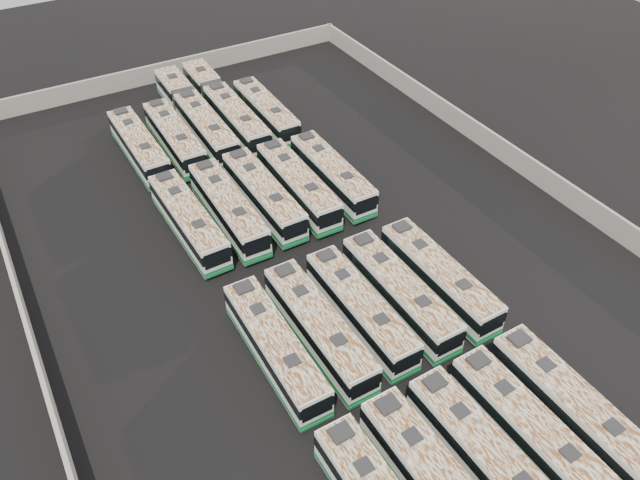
# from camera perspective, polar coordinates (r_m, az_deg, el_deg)

# --- Properties ---
(ground) EXTENTS (140.00, 140.00, 0.00)m
(ground) POSITION_cam_1_polar(r_m,az_deg,el_deg) (51.02, 0.22, -1.31)
(ground) COLOR black
(ground) RESTS_ON ground
(perimeter_wall) EXTENTS (45.20, 73.20, 2.20)m
(perimeter_wall) POSITION_cam_1_polar(r_m,az_deg,el_deg) (50.29, 0.23, -0.38)
(perimeter_wall) COLOR gray
(perimeter_wall) RESTS_ON ground
(bus_front_center) EXTENTS (2.75, 11.69, 3.28)m
(bus_front_center) POSITION_cam_1_polar(r_m,az_deg,el_deg) (38.74, 14.97, -18.69)
(bus_front_center) COLOR silver
(bus_front_center) RESTS_ON ground
(bus_front_right) EXTENTS (2.71, 11.67, 3.27)m
(bus_front_right) POSITION_cam_1_polar(r_m,az_deg,el_deg) (40.37, 18.68, -16.32)
(bus_front_right) COLOR silver
(bus_front_right) RESTS_ON ground
(bus_front_far_right) EXTENTS (2.61, 11.82, 3.32)m
(bus_front_far_right) POSITION_cam_1_polar(r_m,az_deg,el_deg) (42.17, 22.06, -14.07)
(bus_front_far_right) COLOR silver
(bus_front_far_right) RESTS_ON ground
(bus_midfront_far_left) EXTENTS (2.58, 11.57, 3.25)m
(bus_midfront_far_left) POSITION_cam_1_polar(r_m,az_deg,el_deg) (42.25, -4.12, -9.77)
(bus_midfront_far_left) COLOR silver
(bus_midfront_far_left) RESTS_ON ground
(bus_midfront_left) EXTENTS (2.50, 11.73, 3.30)m
(bus_midfront_left) POSITION_cam_1_polar(r_m,az_deg,el_deg) (43.20, -0.11, -8.07)
(bus_midfront_left) COLOR silver
(bus_midfront_left) RESTS_ON ground
(bus_midfront_center) EXTENTS (2.43, 11.42, 3.22)m
(bus_midfront_center) POSITION_cam_1_polar(r_m,az_deg,el_deg) (44.52, 3.70, -6.35)
(bus_midfront_center) COLOR silver
(bus_midfront_center) RESTS_ON ground
(bus_midfront_right) EXTENTS (2.50, 11.74, 3.31)m
(bus_midfront_right) POSITION_cam_1_polar(r_m,az_deg,el_deg) (45.87, 7.27, -4.80)
(bus_midfront_right) COLOR silver
(bus_midfront_right) RESTS_ON ground
(bus_midfront_far_right) EXTENTS (2.58, 11.62, 3.27)m
(bus_midfront_far_right) POSITION_cam_1_polar(r_m,az_deg,el_deg) (47.51, 10.81, -3.36)
(bus_midfront_far_right) COLOR silver
(bus_midfront_far_right) RESTS_ON ground
(bus_midback_far_left) EXTENTS (2.71, 11.83, 3.32)m
(bus_midback_far_left) POSITION_cam_1_polar(r_m,az_deg,el_deg) (52.82, -11.92, 1.77)
(bus_midback_far_left) COLOR silver
(bus_midback_far_left) RESTS_ON ground
(bus_midback_left) EXTENTS (2.69, 11.91, 3.35)m
(bus_midback_left) POSITION_cam_1_polar(r_m,az_deg,el_deg) (53.48, -8.38, 2.87)
(bus_midback_left) COLOR silver
(bus_midback_left) RESTS_ON ground
(bus_midback_center) EXTENTS (2.54, 11.82, 3.33)m
(bus_midback_center) POSITION_cam_1_polar(r_m,az_deg,el_deg) (54.63, -5.19, 4.10)
(bus_midback_center) COLOR silver
(bus_midback_center) RESTS_ON ground
(bus_midback_right) EXTENTS (2.76, 11.92, 3.34)m
(bus_midback_right) POSITION_cam_1_polar(r_m,az_deg,el_deg) (55.64, -2.05, 5.04)
(bus_midback_right) COLOR silver
(bus_midback_right) RESTS_ON ground
(bus_midback_far_right) EXTENTS (2.57, 11.61, 3.26)m
(bus_midback_far_right) POSITION_cam_1_polar(r_m,az_deg,el_deg) (57.05, 1.12, 6.02)
(bus_midback_far_right) COLOR silver
(bus_midback_far_right) RESTS_ON ground
(bus_back_far_left) EXTENTS (2.57, 11.71, 3.29)m
(bus_back_far_left) POSITION_cam_1_polar(r_m,az_deg,el_deg) (63.41, -16.21, 8.22)
(bus_back_far_left) COLOR silver
(bus_back_far_left) RESTS_ON ground
(bus_back_left) EXTENTS (2.65, 11.75, 3.30)m
(bus_back_left) POSITION_cam_1_polar(r_m,az_deg,el_deg) (63.94, -13.15, 9.11)
(bus_back_left) COLOR silver
(bus_back_left) RESTS_ON ground
(bus_back_center) EXTENTS (2.87, 18.55, 3.36)m
(bus_back_center) POSITION_cam_1_polar(r_m,az_deg,el_deg) (67.46, -11.34, 11.20)
(bus_back_center) COLOR silver
(bus_back_center) RESTS_ON ground
(bus_back_right) EXTENTS (2.91, 18.60, 3.36)m
(bus_back_right) POSITION_cam_1_polar(r_m,az_deg,el_deg) (68.46, -8.73, 12.01)
(bus_back_right) COLOR silver
(bus_back_right) RESTS_ON ground
(bus_back_far_right) EXTENTS (2.63, 11.49, 3.22)m
(bus_back_far_right) POSITION_cam_1_polar(r_m,az_deg,el_deg) (67.06, -4.96, 11.62)
(bus_back_far_right) COLOR silver
(bus_back_far_right) RESTS_ON ground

